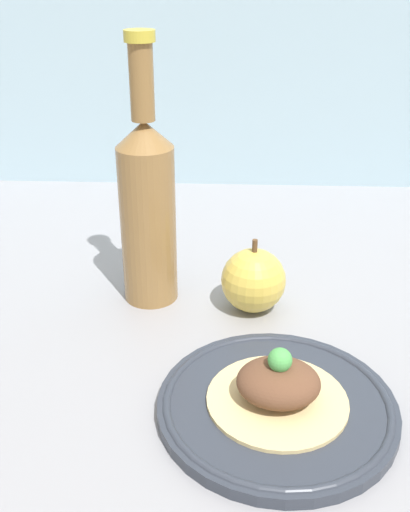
{
  "coord_description": "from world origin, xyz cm",
  "views": [
    {
      "loc": [
        -1.63,
        -54.56,
        39.07
      ],
      "look_at": [
        -4.15,
        0.11,
        11.16
      ],
      "focal_mm": 42.0,
      "sensor_mm": 36.0,
      "label": 1
    }
  ],
  "objects": [
    {
      "name": "ground_plane",
      "position": [
        0.0,
        0.0,
        -2.0
      ],
      "size": [
        180.0,
        110.0,
        4.0
      ],
      "primitive_type": "cube",
      "color": "gray"
    },
    {
      "name": "apple",
      "position": [
        1.29,
        8.2,
        3.9
      ],
      "size": [
        7.79,
        7.79,
        9.28
      ],
      "color": "gold",
      "rests_on": "ground_plane"
    },
    {
      "name": "plated_food",
      "position": [
        3.13,
        -10.34,
        3.09
      ],
      "size": [
        13.35,
        13.35,
        5.98
      ],
      "color": "#D6BC7F",
      "rests_on": "plate"
    },
    {
      "name": "plate",
      "position": [
        3.13,
        -10.34,
        0.79
      ],
      "size": [
        22.7,
        22.7,
        1.48
      ],
      "color": "#2D333D",
      "rests_on": "ground_plane"
    },
    {
      "name": "cider_bottle",
      "position": [
        -11.43,
        10.56,
        12.32
      ],
      "size": [
        6.68,
        6.68,
        31.89
      ],
      "color": "olive",
      "rests_on": "ground_plane"
    }
  ]
}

